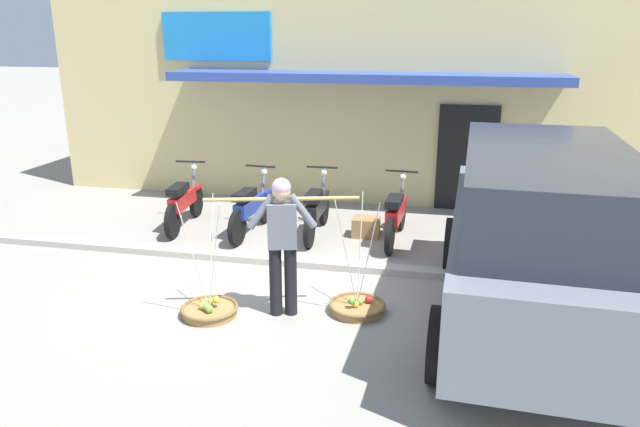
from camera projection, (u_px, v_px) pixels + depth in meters
name	position (u px, v px, depth m)	size (l,w,h in m)	color
ground_plane	(264.00, 282.00, 8.05)	(90.00, 90.00, 0.00)	gray
sidewalk_curb	(278.00, 260.00, 8.69)	(20.00, 0.24, 0.10)	#AEA89C
fruit_vendor	(282.00, 238.00, 6.87)	(1.74, 0.51, 1.70)	black
fruit_basket_left_side	(210.00, 309.00, 7.10)	(0.69, 0.69, 1.45)	#9E7542
fruit_basket_right_side	(357.00, 306.00, 7.18)	(0.69, 0.69, 1.45)	#9E7542
motorcycle_nearest_shop	(184.00, 202.00, 10.21)	(0.54, 1.82, 1.09)	black
motorcycle_second_in_row	(251.00, 208.00, 9.86)	(0.54, 1.82, 1.09)	black
motorcycle_third_in_row	(317.00, 210.00, 9.78)	(0.54, 1.82, 1.09)	black
motorcycle_end_of_row	(396.00, 215.00, 9.50)	(0.54, 1.82, 1.09)	black
parked_truck	(540.00, 234.00, 6.55)	(2.31, 4.88, 2.10)	slate
storefront_building	(380.00, 86.00, 13.48)	(13.00, 6.00, 4.20)	#DBC684
wooden_crate	(366.00, 227.00, 9.82)	(0.44, 0.36, 0.32)	olive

